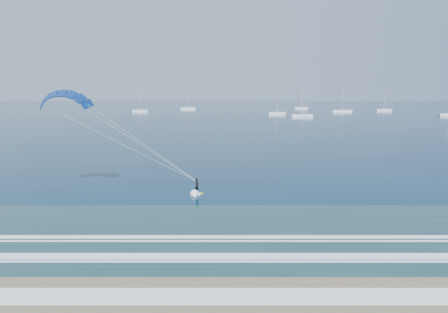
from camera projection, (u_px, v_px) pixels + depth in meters
ground at (257, 294)px, 24.49m from camera, size 900.00×900.00×0.00m
kitesurfer_rig at (128, 137)px, 45.81m from camera, size 19.43×4.20×13.41m
sailboat_1 at (140, 111)px, 230.85m from camera, size 8.76×2.40×12.02m
sailboat_2 at (188, 108)px, 260.55m from camera, size 9.49×2.40×12.69m
sailboat_3 at (277, 113)px, 205.87m from camera, size 8.59×2.40×11.94m
sailboat_4 at (301, 108)px, 268.10m from camera, size 8.76×2.40×11.90m
sailboat_5 at (384, 110)px, 239.79m from camera, size 9.03×2.40×12.28m
sailboat_7 at (342, 111)px, 228.60m from camera, size 11.09×2.40×14.16m
sailboat_8 at (302, 115)px, 187.09m from camera, size 9.74×2.40×13.31m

